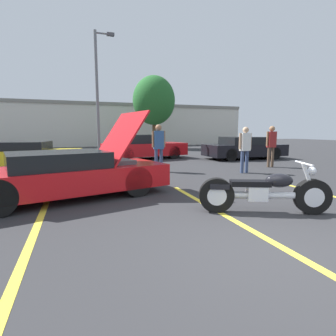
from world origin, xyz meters
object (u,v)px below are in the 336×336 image
object	(u,v)px
spectator_midground	(245,146)
motorcycle	(264,192)
light_pole	(98,88)
parked_car_right_row	(244,148)
parked_car_mid_right_row	(144,147)
spectator_by_show_car	(271,143)
tree_background	(154,101)
show_car_hood_open	(68,174)
spectator_near_motorcycle	(159,144)
parked_car_mid_left_row	(29,155)

from	to	relation	value
spectator_midground	motorcycle	bearing A→B (deg)	-121.49
light_pole	parked_car_right_row	world-z (taller)	light_pole
parked_car_right_row	spectator_midground	distance (m)	5.19
parked_car_right_row	parked_car_mid_right_row	bearing A→B (deg)	162.04
motorcycle	light_pole	bearing A→B (deg)	120.98
motorcycle	parked_car_right_row	distance (m)	10.06
parked_car_mid_right_row	spectator_by_show_car	size ratio (longest dim) A/B	2.71
tree_background	spectator_by_show_car	world-z (taller)	tree_background
light_pole	show_car_hood_open	world-z (taller)	light_pole
motorcycle	spectator_by_show_car	distance (m)	6.91
parked_car_mid_right_row	spectator_near_motorcycle	size ratio (longest dim) A/B	2.66
tree_background	motorcycle	xyz separation A→B (m)	(-3.30, -18.43, -3.76)
light_pole	spectator_midground	world-z (taller)	light_pole
spectator_by_show_car	motorcycle	bearing A→B (deg)	-131.63
parked_car_mid_right_row	light_pole	bearing A→B (deg)	118.25
motorcycle	parked_car_mid_right_row	bearing A→B (deg)	111.21
motorcycle	parked_car_mid_left_row	bearing A→B (deg)	144.63
tree_background	parked_car_right_row	world-z (taller)	tree_background
show_car_hood_open	spectator_midground	xyz separation A→B (m)	(6.01, 1.73, 0.45)
parked_car_mid_left_row	spectator_midground	size ratio (longest dim) A/B	2.53
motorcycle	parked_car_mid_left_row	size ratio (longest dim) A/B	0.54
show_car_hood_open	spectator_by_show_car	world-z (taller)	show_car_hood_open
tree_background	parked_car_mid_left_row	xyz separation A→B (m)	(-8.45, -10.06, -3.61)
tree_background	parked_car_mid_left_row	bearing A→B (deg)	-130.03
tree_background	parked_car_mid_right_row	distance (m)	9.41
spectator_near_motorcycle	spectator_midground	xyz separation A→B (m)	(2.88, -1.34, -0.06)
tree_background	parked_car_mid_right_row	size ratio (longest dim) A/B	1.33
parked_car_right_row	spectator_midground	xyz separation A→B (m)	(-2.97, -4.24, 0.41)
spectator_midground	parked_car_mid_right_row	bearing A→B (deg)	110.28
show_car_hood_open	spectator_near_motorcycle	world-z (taller)	show_car_hood_open
tree_background	parked_car_right_row	size ratio (longest dim) A/B	1.41
motorcycle	spectator_by_show_car	world-z (taller)	spectator_by_show_car
show_car_hood_open	parked_car_mid_left_row	xyz separation A→B (m)	(-1.70, 5.93, -0.01)
parked_car_mid_left_row	spectator_by_show_car	xyz separation A→B (m)	(9.73, -3.23, 0.50)
motorcycle	spectator_by_show_car	size ratio (longest dim) A/B	1.31
parked_car_right_row	parked_car_mid_right_row	size ratio (longest dim) A/B	0.94
light_pole	motorcycle	bearing A→B (deg)	-81.99
tree_background	light_pole	bearing A→B (deg)	-132.98
motorcycle	spectator_near_motorcycle	bearing A→B (deg)	116.38
motorcycle	tree_background	bearing A→B (deg)	102.84
show_car_hood_open	parked_car_right_row	xyz separation A→B (m)	(8.99, 5.97, 0.03)
spectator_midground	spectator_by_show_car	bearing A→B (deg)	25.74
show_car_hood_open	spectator_midground	bearing A→B (deg)	1.92
tree_background	parked_car_mid_right_row	world-z (taller)	tree_background
motorcycle	spectator_by_show_car	bearing A→B (deg)	71.35
motorcycle	show_car_hood_open	bearing A→B (deg)	167.81
light_pole	spectator_near_motorcycle	xyz separation A→B (m)	(1.49, -7.43, -3.03)
parked_car_mid_left_row	spectator_near_motorcycle	size ratio (longest dim) A/B	2.40
show_car_hood_open	parked_car_mid_right_row	size ratio (longest dim) A/B	1.01
parked_car_mid_left_row	parked_car_mid_right_row	distance (m)	5.78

